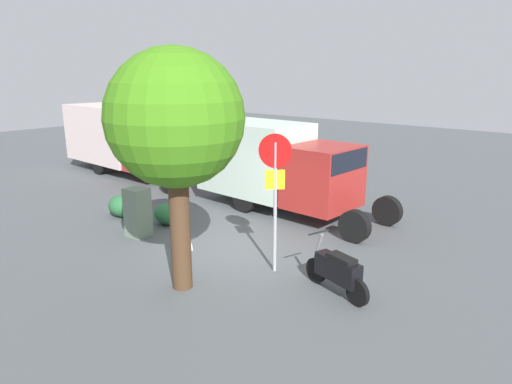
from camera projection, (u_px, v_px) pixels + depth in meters
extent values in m
plane|color=#4A4F51|center=(240.00, 249.00, 11.93)|extent=(60.00, 60.00, 0.00)
cylinder|color=black|center=(245.00, 199.00, 14.99)|extent=(0.90, 0.27, 0.90)
cylinder|color=black|center=(281.00, 188.00, 16.35)|extent=(0.90, 0.27, 0.90)
cylinder|color=black|center=(355.00, 226.00, 12.32)|extent=(0.90, 0.27, 0.90)
cylinder|color=black|center=(387.00, 211.00, 13.68)|extent=(0.90, 0.27, 0.90)
cube|color=silver|center=(255.00, 157.00, 15.62)|extent=(3.66, 2.27, 2.41)
cube|color=maroon|center=(323.00, 177.00, 13.87)|extent=(1.84, 2.14, 1.90)
cube|color=black|center=(324.00, 157.00, 13.71)|extent=(1.86, 1.98, 0.60)
cylinder|color=black|center=(99.00, 164.00, 20.49)|extent=(0.90, 0.26, 0.90)
cylinder|color=black|center=(135.00, 158.00, 21.86)|extent=(0.90, 0.26, 0.90)
cylinder|color=black|center=(169.00, 182.00, 17.21)|extent=(0.90, 0.26, 0.90)
cylinder|color=black|center=(207.00, 174.00, 18.58)|extent=(0.90, 0.26, 0.90)
cube|color=beige|center=(111.00, 133.00, 21.11)|extent=(4.62, 2.27, 2.54)
cube|color=#A22828|center=(154.00, 148.00, 19.07)|extent=(1.83, 2.13, 1.90)
cube|color=black|center=(153.00, 134.00, 18.91)|extent=(1.85, 1.97, 0.60)
cylinder|color=black|center=(316.00, 270.00, 10.01)|extent=(0.57, 0.25, 0.56)
cylinder|color=black|center=(357.00, 293.00, 9.00)|extent=(0.57, 0.25, 0.56)
cube|color=black|center=(338.00, 269.00, 9.39)|extent=(1.15, 0.60, 0.48)
cube|color=black|center=(342.00, 259.00, 9.24)|extent=(0.69, 0.44, 0.12)
cylinder|color=slate|center=(318.00, 248.00, 9.82)|extent=(0.29, 0.14, 0.69)
cylinder|color=black|center=(319.00, 232.00, 9.73)|extent=(0.19, 0.54, 0.04)
cylinder|color=#9E9EA3|center=(275.00, 209.00, 10.26)|extent=(0.08, 0.08, 3.02)
cylinder|color=red|center=(275.00, 151.00, 9.90)|extent=(0.71, 0.32, 0.76)
cube|color=yellow|center=(275.00, 180.00, 10.07)|extent=(0.33, 0.33, 0.44)
cylinder|color=#47301E|center=(180.00, 229.00, 9.51)|extent=(0.43, 0.43, 2.65)
sphere|color=#3D7B16|center=(175.00, 118.00, 8.92)|extent=(2.76, 2.76, 2.76)
cube|color=slate|center=(138.00, 212.00, 12.73)|extent=(0.64, 0.58, 1.38)
torus|color=#B7B7BC|center=(182.00, 247.00, 12.10)|extent=(0.85, 0.08, 0.85)
ellipsoid|color=#265F34|center=(123.00, 206.00, 14.54)|extent=(1.02, 0.83, 0.69)
ellipsoid|color=#2B713E|center=(168.00, 214.00, 13.81)|extent=(0.94, 0.77, 0.64)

